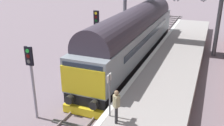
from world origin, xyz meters
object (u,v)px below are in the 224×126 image
at_px(signal_post_far, 97,32).
at_px(waiting_passenger, 116,103).
at_px(platform_number_sign, 109,89).
at_px(diesel_locomotive, 134,34).
at_px(signal_post_mid, 32,73).

relative_size(signal_post_far, waiting_passenger, 2.86).
bearing_deg(platform_number_sign, diesel_locomotive, 100.89).
height_order(signal_post_mid, waiting_passenger, signal_post_mid).
height_order(signal_post_far, platform_number_sign, signal_post_far).
bearing_deg(waiting_passenger, platform_number_sign, 37.37).
height_order(diesel_locomotive, signal_post_far, signal_post_far).
xyz_separation_m(signal_post_mid, signal_post_far, (0.00, 7.96, 0.39)).
bearing_deg(signal_post_mid, diesel_locomotive, 77.88).
distance_m(diesel_locomotive, signal_post_far, 3.50).
height_order(platform_number_sign, waiting_passenger, platform_number_sign).
xyz_separation_m(diesel_locomotive, platform_number_sign, (1.98, -10.31, -0.04)).
xyz_separation_m(signal_post_mid, waiting_passenger, (4.75, -0.13, -0.68)).
relative_size(diesel_locomotive, platform_number_sign, 8.67).
bearing_deg(diesel_locomotive, signal_post_far, -131.12).
relative_size(signal_post_far, platform_number_sign, 2.14).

